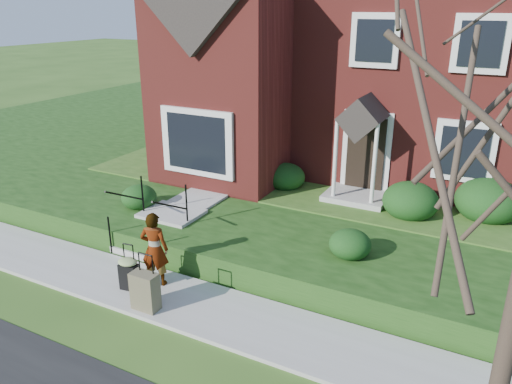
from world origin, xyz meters
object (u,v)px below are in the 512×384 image
Objects in this scene: front_steps at (160,227)px; suitcase_olive at (145,291)px; woman at (155,249)px; suitcase_black at (129,272)px.

front_steps is 1.82× the size of suitcase_olive.
woman is 0.68m from suitcase_black.
woman is 0.99m from suitcase_olive.
suitcase_black is at bearing -68.93° from front_steps.
woman is at bearing 43.31° from suitcase_black.
front_steps is 1.29× the size of woman.
front_steps reaches higher than suitcase_black.
suitcase_olive is at bearing 99.12° from woman.
front_steps is at bearing 121.76° from suitcase_olive.
suitcase_black is 0.88× the size of suitcase_olive.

